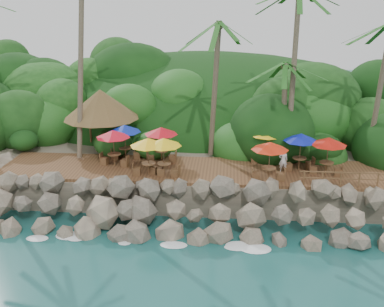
{
  "coord_description": "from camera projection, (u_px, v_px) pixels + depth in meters",
  "views": [
    {
      "loc": [
        2.4,
        -22.36,
        13.11
      ],
      "look_at": [
        0.0,
        6.0,
        3.4
      ],
      "focal_mm": 42.09,
      "sensor_mm": 36.0,
      "label": 1
    }
  ],
  "objects": [
    {
      "name": "seawall",
      "position": [
        186.0,
        210.0,
        27.02
      ],
      "size": [
        29.0,
        4.0,
        2.3
      ],
      "primitive_type": null,
      "color": "gray",
      "rests_on": "ground"
    },
    {
      "name": "waiter",
      "position": [
        283.0,
        160.0,
        29.65
      ],
      "size": [
        0.61,
        0.41,
        1.62
      ],
      "primitive_type": "imported",
      "rotation": [
        0.0,
        0.0,
        3.19
      ],
      "color": "silver",
      "rests_on": "terrace"
    },
    {
      "name": "jungle_hill",
      "position": [
        206.0,
        131.0,
        47.67
      ],
      "size": [
        44.8,
        28.0,
        15.4
      ],
      "primitive_type": "ellipsoid",
      "color": "#143811",
      "rests_on": "ground"
    },
    {
      "name": "foam_line",
      "position": [
        184.0,
        241.0,
        25.78
      ],
      "size": [
        25.2,
        0.8,
        0.06
      ],
      "color": "white",
      "rests_on": "ground"
    },
    {
      "name": "terrace",
      "position": [
        192.0,
        170.0,
        30.46
      ],
      "size": [
        26.0,
        5.0,
        0.2
      ],
      "primitive_type": "cube",
      "color": "brown",
      "rests_on": "land_base"
    },
    {
      "name": "land_base",
      "position": [
        201.0,
        142.0,
        40.26
      ],
      "size": [
        32.0,
        25.2,
        2.1
      ],
      "primitive_type": "cube",
      "color": "gray",
      "rests_on": "ground"
    },
    {
      "name": "railing",
      "position": [
        359.0,
        178.0,
        27.19
      ],
      "size": [
        7.2,
        0.1,
        1.0
      ],
      "color": "brown",
      "rests_on": "terrace"
    },
    {
      "name": "palms",
      "position": [
        204.0,
        10.0,
        29.58
      ],
      "size": [
        33.69,
        6.92,
        14.66
      ],
      "color": "brown",
      "rests_on": "ground"
    },
    {
      "name": "ground",
      "position": [
        183.0,
        244.0,
        25.51
      ],
      "size": [
        140.0,
        140.0,
        0.0
      ],
      "primitive_type": "plane",
      "color": "#19514F",
      "rests_on": "ground"
    },
    {
      "name": "palapa",
      "position": [
        101.0,
        104.0,
        33.45
      ],
      "size": [
        5.63,
        5.63,
        4.6
      ],
      "color": "brown",
      "rests_on": "ground"
    },
    {
      "name": "dining_clusters",
      "position": [
        207.0,
        139.0,
        29.71
      ],
      "size": [
        16.52,
        5.54,
        2.54
      ],
      "color": "brown",
      "rests_on": "terrace"
    },
    {
      "name": "jungle_foliage",
      "position": [
        201.0,
        157.0,
        39.66
      ],
      "size": [
        44.0,
        16.0,
        12.0
      ],
      "primitive_type": null,
      "color": "#143811",
      "rests_on": "ground"
    }
  ]
}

